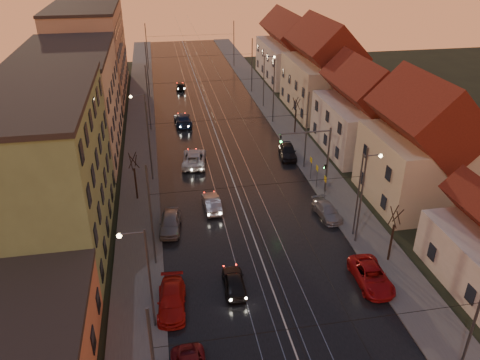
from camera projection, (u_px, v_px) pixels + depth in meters
ground at (287, 331)px, 31.64m from camera, size 160.00×160.00×0.00m
road at (212, 124)px, 66.50m from camera, size 16.00×120.00×0.04m
sidewalk_left at (141, 128)px, 64.89m from camera, size 4.00×120.00×0.15m
sidewalk_right at (280, 119)px, 68.07m from camera, size 4.00×120.00×0.15m
tram_rail_0 at (197, 125)px, 66.14m from camera, size 0.06×120.00×0.03m
tram_rail_1 at (207, 124)px, 66.37m from camera, size 0.06×120.00×0.03m
tram_rail_2 at (218, 123)px, 66.61m from camera, size 0.06×120.00×0.03m
tram_rail_3 at (228, 123)px, 66.84m from camera, size 0.06×120.00×0.03m
apartment_left_1 at (38, 175)px, 38.06m from camera, size 10.00×18.00×13.00m
apartment_left_2 at (72, 104)px, 55.72m from camera, size 10.00×20.00×12.00m
apartment_left_3 at (91, 52)px, 76.18m from camera, size 10.00×24.00×14.00m
house_right_1 at (419, 151)px, 44.89m from camera, size 8.67×10.20×10.80m
house_right_2 at (363, 114)px, 56.60m from camera, size 9.18×12.24×9.20m
house_right_3 at (323, 73)px, 69.14m from camera, size 9.18×14.28×11.50m
house_right_4 at (289, 52)px, 85.18m from camera, size 9.18×16.32×10.00m
catenary_pole_r_0 at (472, 330)px, 25.69m from camera, size 0.16×0.16×9.00m
catenary_pole_l_1 at (151, 217)px, 36.04m from camera, size 0.16×0.16×9.00m
catenary_pole_r_1 at (361, 197)px, 38.77m from camera, size 0.16×0.16×9.00m
catenary_pole_l_2 at (149, 142)px, 49.11m from camera, size 0.16×0.16×9.00m
catenary_pole_r_2 at (306, 131)px, 51.85m from camera, size 0.16×0.16×9.00m
catenary_pole_l_3 at (148, 99)px, 62.19m from camera, size 0.16×0.16×9.00m
catenary_pole_r_3 at (274, 92)px, 64.92m from camera, size 0.16×0.16×9.00m
catenary_pole_l_4 at (147, 71)px, 75.27m from camera, size 0.16×0.16×9.00m
catenary_pole_r_4 at (252, 66)px, 78.00m from camera, size 0.16×0.16×9.00m
catenary_pole_l_5 at (147, 47)px, 90.96m from camera, size 0.16×0.16×9.00m
catenary_pole_r_5 at (234, 44)px, 93.69m from camera, size 0.16×0.16×9.00m
street_lamp_0 at (144, 271)px, 29.68m from camera, size 1.75×0.32×8.00m
street_lamp_1 at (363, 187)px, 39.54m from camera, size 1.75×0.32×8.00m
street_lamp_2 at (144, 120)px, 54.09m from camera, size 1.75×0.32×8.00m
street_lamp_3 at (266, 76)px, 70.92m from camera, size 1.75×0.32×8.00m
traffic_light_mast at (319, 153)px, 46.47m from camera, size 5.30×0.32×7.20m
bare_tree_0 at (135, 178)px, 46.31m from camera, size 1.09×1.09×5.11m
bare_tree_1 at (392, 236)px, 37.34m from camera, size 1.09×1.09×5.11m
bare_tree_2 at (296, 117)px, 61.78m from camera, size 1.09×1.09×5.11m
driving_car_0 at (234, 282)px, 35.13m from camera, size 1.75×4.01×1.34m
driving_car_1 at (212, 203)px, 45.47m from camera, size 1.65×4.32×1.41m
driving_car_2 at (194, 158)px, 54.41m from camera, size 3.37×5.98×1.58m
driving_car_3 at (183, 119)px, 65.93m from camera, size 2.46×5.52×1.57m
driving_car_4 at (181, 86)px, 81.00m from camera, size 1.81×3.73×1.23m
parked_left_2 at (172, 300)px, 33.32m from camera, size 2.33×4.97×1.40m
parked_left_3 at (170, 222)px, 42.25m from camera, size 2.33×4.64×1.52m
parked_right_0 at (371, 276)px, 35.69m from camera, size 2.48×5.10×1.40m
parked_right_1 at (327, 211)px, 44.32m from camera, size 2.16×4.41×1.23m
parked_right_2 at (288, 151)px, 56.18m from camera, size 2.48×4.85×1.58m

